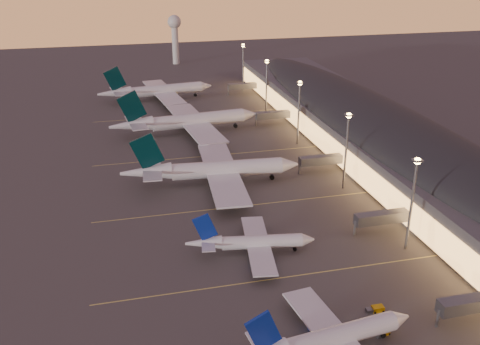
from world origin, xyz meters
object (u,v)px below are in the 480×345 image
Objects in this scene: radar_tower at (175,31)px; baggage_tug_a at (383,333)px; airliner_wide_far at (157,91)px; baggage_tug_b at (376,309)px; airliner_wide_near at (212,170)px; airliner_narrow_south at (326,339)px; airliner_wide_mid at (186,121)px; airliner_narrow_north at (251,242)px.

baggage_tug_a is at bearing -89.25° from radar_tower.
airliner_wide_far reaches higher than baggage_tug_b.
airliner_wide_far is (-6.97, 112.70, 0.01)m from airliner_wide_near.
airliner_wide_mid reaches higher than airliner_narrow_south.
airliner_wide_mid is (-0.28, 55.06, 0.38)m from airliner_wide_near.
airliner_wide_near is 79.31m from baggage_tug_b.
airliner_wide_far reaches higher than baggage_tug_a.
airliner_wide_near is 112.92m from airliner_wide_far.
baggage_tug_a is 7.79m from baggage_tug_b.
airliner_narrow_north is 101.26m from airliner_wide_mid.
baggage_tug_b is at bearing -88.80° from radar_tower.
baggage_tug_a is (19.30, -83.73, -4.51)m from airliner_wide_near.
baggage_tug_b is (28.40, -188.94, -4.41)m from airliner_wide_far.
airliner_wide_far reaches higher than airliner_wide_near.
airliner_narrow_south is 0.64× the size of airliner_wide_near.
baggage_tug_a is at bearing -104.80° from baggage_tug_b.
airliner_wide_near reaches higher than airliner_narrow_north.
airliner_wide_far is 18.00× the size of baggage_tug_a.
baggage_tug_a is 0.83× the size of baggage_tug_b.
airliner_narrow_north is 41.80m from baggage_tug_a.
baggage_tug_a is (18.14, -37.56, -2.69)m from airliner_narrow_north.
airliner_narrow_south is at bearing -93.78° from airliner_wide_mid.
airliner_narrow_north is 46.22m from airliner_wide_near.
baggage_tug_a is at bearing 2.44° from airliner_narrow_south.
radar_tower is at bearing 89.79° from airliner_wide_near.
airliner_narrow_south is 1.19× the size of radar_tower.
radar_tower is at bearing 80.78° from airliner_narrow_south.
airliner_wide_near is at bearing -93.83° from airliner_wide_far.
radar_tower is (22.47, 93.24, 16.92)m from airliner_wide_far.
airliner_narrow_south is 40.16m from airliner_narrow_north.
radar_tower is (15.50, 205.95, 16.93)m from airliner_wide_near.
radar_tower is 283.05m from baggage_tug_b.
airliner_narrow_south is 11.57× the size of baggage_tug_a.
airliner_narrow_north is 0.56× the size of airliner_wide_far.
baggage_tug_b is (21.71, -131.29, -4.78)m from airliner_wide_mid.
airliner_narrow_south is 292.76m from radar_tower.
airliner_wide_far is 1.85× the size of radar_tower.
airliner_narrow_south reaches higher than baggage_tug_b.
airliner_narrow_south is 0.64× the size of airliner_wide_far.
airliner_wide_mid reaches higher than baggage_tug_b.
airliner_wide_mid is at bearing 99.52° from airliner_narrow_north.
airliner_wide_mid is at bearing -90.75° from airliner_wide_far.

